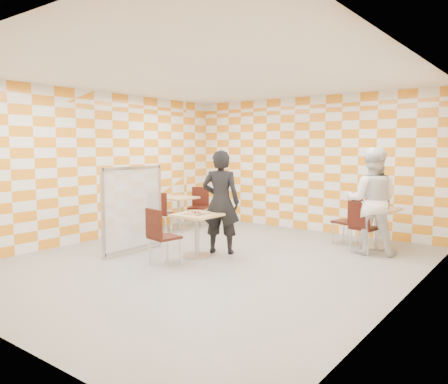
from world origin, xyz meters
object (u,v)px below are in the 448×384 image
at_px(chair_second_side, 350,218).
at_px(man_dark, 221,202).
at_px(chair_main_front, 160,232).
at_px(main_table, 197,228).
at_px(second_table, 378,221).
at_px(partition, 133,209).
at_px(chair_empty_near, 159,210).
at_px(chair_empty_far, 199,203).
at_px(man_white, 371,201).
at_px(sport_bottle, 371,202).
at_px(empty_table, 179,207).
at_px(soda_bottle, 387,203).
at_px(chair_second_front, 362,223).

bearing_deg(chair_second_side, man_dark, -130.21).
bearing_deg(chair_main_front, main_table, 83.00).
bearing_deg(second_table, partition, -138.24).
xyz_separation_m(chair_second_side, partition, (-2.88, -2.86, 0.25)).
distance_m(chair_main_front, chair_empty_near, 2.45).
height_order(chair_empty_far, man_white, man_white).
height_order(partition, sport_bottle, partition).
relative_size(empty_table, chair_empty_near, 0.81).
bearing_deg(chair_second_side, chair_empty_near, -157.74).
relative_size(second_table, chair_empty_near, 0.81).
bearing_deg(main_table, sport_bottle, 51.61).
bearing_deg(main_table, chair_main_front, -97.00).
xyz_separation_m(main_table, empty_table, (-1.96, 1.65, 0.00)).
height_order(man_white, sport_bottle, man_white).
bearing_deg(sport_bottle, partition, -135.97).
bearing_deg(chair_main_front, man_dark, 79.01).
distance_m(empty_table, soda_bottle, 4.48).
distance_m(chair_main_front, sport_bottle, 4.08).
height_order(second_table, soda_bottle, soda_bottle).
distance_m(empty_table, chair_main_front, 3.07).
distance_m(second_table, chair_second_side, 0.50).
distance_m(second_table, soda_bottle, 0.38).
xyz_separation_m(chair_second_front, man_dark, (-2.03, -1.46, 0.37)).
height_order(main_table, empty_table, same).
bearing_deg(empty_table, chair_second_front, 4.02).
height_order(man_dark, sport_bottle, man_dark).
bearing_deg(man_dark, chair_second_side, -154.57).
distance_m(second_table, man_dark, 2.98).
relative_size(main_table, chair_main_front, 0.81).
height_order(chair_empty_near, man_white, man_white).
distance_m(sport_bottle, soda_bottle, 0.32).
relative_size(empty_table, chair_main_front, 0.81).
bearing_deg(chair_main_front, soda_bottle, 53.53).
distance_m(empty_table, man_white, 4.29).
bearing_deg(chair_second_side, partition, -135.28).
bearing_deg(second_table, chair_second_side, -163.34).
bearing_deg(chair_empty_far, man_dark, -41.55).
distance_m(man_dark, sport_bottle, 2.91).
bearing_deg(man_white, chair_second_front, 22.13).
bearing_deg(chair_empty_far, man_white, -3.47).
height_order(main_table, man_dark, man_dark).
relative_size(main_table, chair_empty_far, 0.81).
xyz_separation_m(second_table, soda_bottle, (0.15, 0.05, 0.34)).
xyz_separation_m(chair_main_front, chair_empty_near, (-1.75, 1.71, 0.00)).
height_order(main_table, soda_bottle, soda_bottle).
bearing_deg(chair_second_front, chair_empty_near, -165.81).
relative_size(main_table, man_white, 0.40).
height_order(empty_table, chair_main_front, chair_main_front).
bearing_deg(chair_main_front, chair_second_front, 50.19).
relative_size(chair_empty_far, soda_bottle, 4.02).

